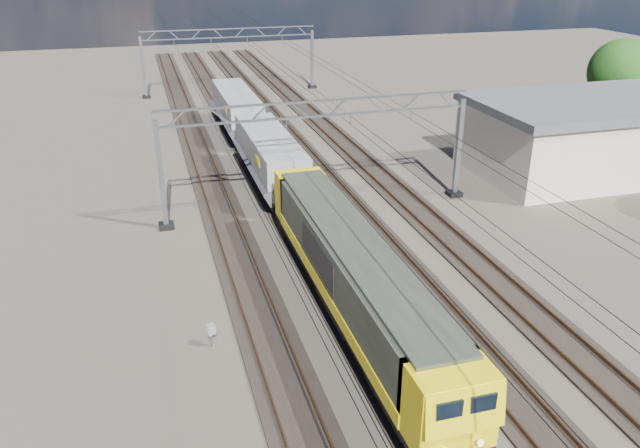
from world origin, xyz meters
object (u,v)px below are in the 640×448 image
object	(u,v)px
trackside_cabinet	(211,330)
tree_far	(625,74)
hopper_wagon_lead	(270,155)
catenary_gantry_mid	(319,152)
catenary_gantry_far	(230,58)
industrial_shed	(598,134)
locomotive	(353,273)
hopper_wagon_mid	(237,108)

from	to	relation	value
trackside_cabinet	tree_far	bearing A→B (deg)	5.81
hopper_wagon_lead	trackside_cabinet	world-z (taller)	hopper_wagon_lead
catenary_gantry_mid	catenary_gantry_far	world-z (taller)	same
catenary_gantry_mid	hopper_wagon_lead	size ratio (longest dim) A/B	1.53
catenary_gantry_far	industrial_shed	size ratio (longest dim) A/B	1.07
trackside_cabinet	tree_far	world-z (taller)	tree_far
catenary_gantry_far	hopper_wagon_lead	size ratio (longest dim) A/B	1.53
locomotive	hopper_wagon_mid	bearing A→B (deg)	90.00
industrial_shed	catenary_gantry_far	bearing A→B (deg)	122.91
catenary_gantry_mid	tree_far	distance (m)	31.89
locomotive	industrial_shed	size ratio (longest dim) A/B	1.13
locomotive	hopper_wagon_lead	size ratio (longest dim) A/B	1.62
trackside_cabinet	industrial_shed	size ratio (longest dim) A/B	0.06
catenary_gantry_mid	tree_far	size ratio (longest dim) A/B	2.42
trackside_cabinet	industrial_shed	world-z (taller)	industrial_shed
trackside_cabinet	hopper_wagon_mid	bearing A→B (deg)	54.29
catenary_gantry_far	trackside_cabinet	distance (m)	49.68
tree_far	catenary_gantry_far	bearing A→B (deg)	139.15
catenary_gantry_mid	catenary_gantry_far	xyz separation A→B (m)	(0.00, 36.00, 0.00)
catenary_gantry_mid	industrial_shed	xyz separation A→B (m)	(22.00, 2.00, -1.18)
tree_far	trackside_cabinet	bearing A→B (deg)	-149.67
hopper_wagon_lead	catenary_gantry_far	bearing A→B (deg)	86.27
hopper_wagon_mid	industrial_shed	world-z (taller)	industrial_shed
catenary_gantry_far	trackside_cabinet	bearing A→B (deg)	-99.75
hopper_wagon_lead	hopper_wagon_mid	world-z (taller)	same
industrial_shed	tree_far	bearing A→B (deg)	43.12
catenary_gantry_mid	catenary_gantry_far	bearing A→B (deg)	90.00
catenary_gantry_far	tree_far	size ratio (longest dim) A/B	2.42
hopper_wagon_lead	tree_far	world-z (taller)	tree_far
hopper_wagon_mid	trackside_cabinet	world-z (taller)	hopper_wagon_mid
trackside_cabinet	tree_far	size ratio (longest dim) A/B	0.13
locomotive	industrial_shed	xyz separation A→B (m)	(24.00, 14.40, 0.40)
hopper_wagon_mid	industrial_shed	bearing A→B (deg)	-36.09
hopper_wagon_lead	catenary_gantry_mid	bearing A→B (deg)	-69.29
trackside_cabinet	catenary_gantry_mid	bearing A→B (deg)	32.34
hopper_wagon_mid	trackside_cabinet	distance (m)	33.01
hopper_wagon_lead	hopper_wagon_mid	size ratio (longest dim) A/B	1.00
hopper_wagon_mid	trackside_cabinet	bearing A→B (deg)	-101.19
industrial_shed	tree_far	size ratio (longest dim) A/B	2.26
locomotive	hopper_wagon_mid	size ratio (longest dim) A/B	1.62
locomotive	hopper_wagon_lead	distance (m)	17.70
catenary_gantry_far	industrial_shed	bearing A→B (deg)	-57.09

